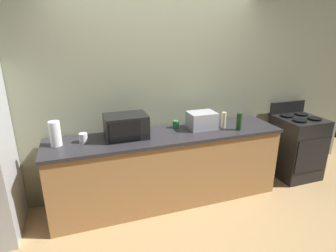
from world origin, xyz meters
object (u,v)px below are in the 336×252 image
object	(u,v)px
mug_green	(176,124)
microwave	(126,126)
toaster_oven	(202,120)
mug_white	(83,138)
bottle_wine	(239,122)
stove_range	(296,146)
paper_towel_roll	(55,134)
bottle_hand_soap	(224,120)

from	to	relation	value
mug_green	microwave	bearing A→B (deg)	-168.51
toaster_oven	mug_green	size ratio (longest dim) A/B	3.63
mug_white	toaster_oven	bearing A→B (deg)	0.41
toaster_oven	mug_green	bearing A→B (deg)	158.00
bottle_wine	stove_range	bearing A→B (deg)	7.41
stove_range	paper_towel_roll	world-z (taller)	paper_towel_roll
toaster_oven	paper_towel_roll	size ratio (longest dim) A/B	1.26
microwave	paper_towel_roll	size ratio (longest dim) A/B	1.78
bottle_hand_soap	toaster_oven	bearing A→B (deg)	166.13
bottle_hand_soap	mug_white	xyz separation A→B (m)	(-1.71, 0.06, -0.05)
paper_towel_roll	bottle_hand_soap	distance (m)	1.99
stove_range	mug_green	size ratio (longest dim) A/B	11.53
bottle_wine	mug_green	bearing A→B (deg)	155.25
stove_range	microwave	size ratio (longest dim) A/B	2.25
toaster_oven	mug_green	distance (m)	0.33
toaster_oven	bottle_wine	distance (m)	0.46
stove_range	toaster_oven	xyz separation A→B (m)	(-1.53, 0.06, 0.54)
microwave	toaster_oven	world-z (taller)	microwave
bottle_hand_soap	mug_white	distance (m)	1.71
paper_towel_roll	mug_green	size ratio (longest dim) A/B	2.88
bottle_wine	mug_green	size ratio (longest dim) A/B	2.32
bottle_wine	mug_white	distance (m)	1.86
toaster_oven	bottle_hand_soap	size ratio (longest dim) A/B	1.67
bottle_wine	toaster_oven	bearing A→B (deg)	153.30
mug_white	bottle_wine	bearing A→B (deg)	-6.06
toaster_oven	microwave	bearing A→B (deg)	-179.27
microwave	paper_towel_roll	world-z (taller)	same
bottle_hand_soap	stove_range	bearing A→B (deg)	0.34
microwave	mug_green	world-z (taller)	microwave
paper_towel_roll	bottle_hand_soap	xyz separation A→B (m)	(1.99, -0.06, -0.03)
microwave	paper_towel_roll	bearing A→B (deg)	179.83
bottle_hand_soap	mug_white	bearing A→B (deg)	178.07
stove_range	bottle_wine	bearing A→B (deg)	-172.59
bottle_hand_soap	bottle_wine	world-z (taller)	bottle_wine
paper_towel_roll	mug_white	world-z (taller)	paper_towel_roll
bottle_wine	mug_white	world-z (taller)	bottle_wine
stove_range	microwave	world-z (taller)	microwave
stove_range	toaster_oven	world-z (taller)	toaster_oven
toaster_oven	mug_white	distance (m)	1.44
toaster_oven	paper_towel_roll	bearing A→B (deg)	-179.67
mug_white	bottle_hand_soap	bearing A→B (deg)	-1.93
stove_range	mug_green	bearing A→B (deg)	174.32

